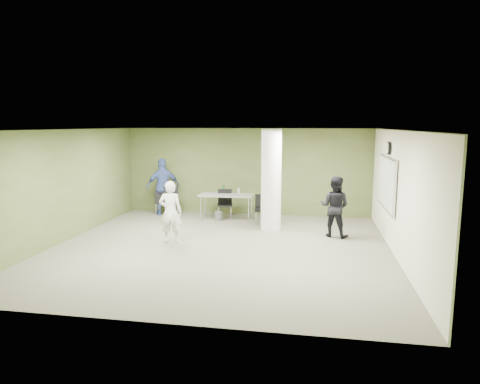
% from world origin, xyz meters
% --- Properties ---
extents(floor, '(8.00, 8.00, 0.00)m').
position_xyz_m(floor, '(0.00, 0.00, 0.00)').
color(floor, '#585745').
rests_on(floor, ground).
extents(ceiling, '(8.00, 8.00, 0.00)m').
position_xyz_m(ceiling, '(0.00, 0.00, 2.80)').
color(ceiling, white).
rests_on(ceiling, wall_back).
extents(wall_back, '(8.00, 2.80, 0.02)m').
position_xyz_m(wall_back, '(0.00, 4.00, 1.40)').
color(wall_back, '#4B5226').
rests_on(wall_back, floor).
extents(wall_left, '(0.02, 8.00, 2.80)m').
position_xyz_m(wall_left, '(-4.00, 0.00, 1.40)').
color(wall_left, '#4B5226').
rests_on(wall_left, floor).
extents(wall_right_cream, '(0.02, 8.00, 2.80)m').
position_xyz_m(wall_right_cream, '(4.00, 0.00, 1.40)').
color(wall_right_cream, beige).
rests_on(wall_right_cream, floor).
extents(column, '(0.56, 0.56, 2.80)m').
position_xyz_m(column, '(1.00, 2.00, 1.40)').
color(column, silver).
rests_on(column, floor).
extents(whiteboard, '(0.05, 2.30, 1.30)m').
position_xyz_m(whiteboard, '(3.92, 1.20, 1.50)').
color(whiteboard, silver).
rests_on(whiteboard, wall_right_cream).
extents(wall_clock, '(0.06, 0.32, 0.32)m').
position_xyz_m(wall_clock, '(3.92, 1.20, 2.35)').
color(wall_clock, black).
rests_on(wall_clock, wall_right_cream).
extents(folding_table, '(1.66, 0.74, 1.03)m').
position_xyz_m(folding_table, '(-0.50, 3.10, 0.73)').
color(folding_table, gray).
rests_on(folding_table, floor).
extents(wastebasket, '(0.24, 0.24, 0.28)m').
position_xyz_m(wastebasket, '(-0.70, 2.92, 0.14)').
color(wastebasket, '#4C4C4C').
rests_on(wastebasket, floor).
extents(chair_back_left, '(0.53, 0.53, 0.84)m').
position_xyz_m(chair_back_left, '(-2.71, 3.35, 0.49)').
color(chair_back_left, black).
rests_on(chair_back_left, floor).
extents(chair_back_right, '(0.61, 0.61, 0.98)m').
position_xyz_m(chair_back_right, '(-2.39, 3.42, 0.58)').
color(chair_back_right, black).
rests_on(chair_back_right, floor).
extents(chair_table_left, '(0.54, 0.54, 0.92)m').
position_xyz_m(chair_table_left, '(-0.56, 3.17, 0.53)').
color(chair_table_left, black).
rests_on(chair_table_left, floor).
extents(chair_table_right, '(0.49, 0.49, 0.87)m').
position_xyz_m(chair_table_right, '(0.67, 2.70, 0.50)').
color(chair_table_right, black).
rests_on(chair_table_right, floor).
extents(woman_white, '(0.61, 0.44, 1.55)m').
position_xyz_m(woman_white, '(-1.32, 0.27, 0.77)').
color(woman_white, white).
rests_on(woman_white, floor).
extents(man_black, '(0.93, 0.83, 1.60)m').
position_xyz_m(man_black, '(2.72, 1.55, 0.80)').
color(man_black, black).
rests_on(man_black, floor).
extents(man_blue, '(1.16, 0.94, 1.85)m').
position_xyz_m(man_blue, '(-2.64, 3.40, 0.92)').
color(man_blue, '#394C8D').
rests_on(man_blue, floor).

